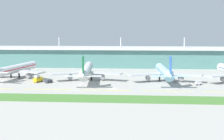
{
  "coord_description": "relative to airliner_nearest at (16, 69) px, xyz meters",
  "views": [
    {
      "loc": [
        13.28,
        -181.67,
        34.28
      ],
      "look_at": [
        -2.44,
        30.11,
        7.0
      ],
      "focal_mm": 51.15,
      "sensor_mm": 36.0,
      "label": 1
    }
  ],
  "objects": [
    {
      "name": "ground_plane",
      "position": [
        71.12,
        -36.14,
        -6.45
      ],
      "size": [
        600.0,
        600.0,
        0.0
      ],
      "primitive_type": "plane",
      "color": "#A8A59E"
    },
    {
      "name": "pushback_tug",
      "position": [
        28.95,
        -19.54,
        -5.35
      ],
      "size": [
        4.36,
        5.0,
        1.85
      ],
      "color": "#333842",
      "rests_on": "ground"
    },
    {
      "name": "grass_verge",
      "position": [
        71.12,
        -63.55,
        -6.4
      ],
      "size": [
        300.0,
        18.0,
        0.1
      ],
      "primitive_type": "cube",
      "color": "#477A33",
      "rests_on": "ground"
    },
    {
      "name": "taxiway_stripe_mid_east",
      "position": [
        102.12,
        -41.5,
        -6.43
      ],
      "size": [
        28.0,
        0.7,
        0.04
      ],
      "primitive_type": "cube",
      "color": "yellow",
      "rests_on": "ground"
    },
    {
      "name": "taxiway_stripe_centre",
      "position": [
        68.12,
        -41.5,
        -6.43
      ],
      "size": [
        28.0,
        0.7,
        0.04
      ],
      "primitive_type": "cube",
      "color": "yellow",
      "rests_on": "ground"
    },
    {
      "name": "fuel_truck",
      "position": [
        21.09,
        -17.21,
        -4.18
      ],
      "size": [
        4.7,
        7.65,
        4.95
      ],
      "color": "gold",
      "rests_on": "ground"
    },
    {
      "name": "taxiway_stripe_mid_west",
      "position": [
        34.12,
        -41.5,
        -6.43
      ],
      "size": [
        28.0,
        0.7,
        0.04
      ],
      "primitive_type": "cube",
      "color": "yellow",
      "rests_on": "ground"
    },
    {
      "name": "terminal_building",
      "position": [
        71.12,
        72.89,
        2.73
      ],
      "size": [
        288.0,
        34.0,
        26.95
      ],
      "color": "slate",
      "rests_on": "ground"
    },
    {
      "name": "airliner_nearest",
      "position": [
        0.0,
        0.0,
        0.0
      ],
      "size": [
        48.22,
        61.29,
        18.9
      ],
      "color": "white",
      "rests_on": "ground"
    },
    {
      "name": "baggage_cart",
      "position": [
        123.09,
        -20.57,
        -5.18
      ],
      "size": [
        4.01,
        3.07,
        2.48
      ],
      "color": "silver",
      "rests_on": "ground"
    },
    {
      "name": "airliner_far_middle",
      "position": [
        103.28,
        -8.46,
        0.0
      ],
      "size": [
        48.76,
        61.75,
        18.9
      ],
      "color": "#9ED1EA",
      "rests_on": "ground"
    },
    {
      "name": "airliner_near_middle",
      "position": [
        51.51,
        -6.64,
        0.01
      ],
      "size": [
        48.59,
        72.19,
        18.9
      ],
      "color": "silver",
      "rests_on": "ground"
    }
  ]
}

